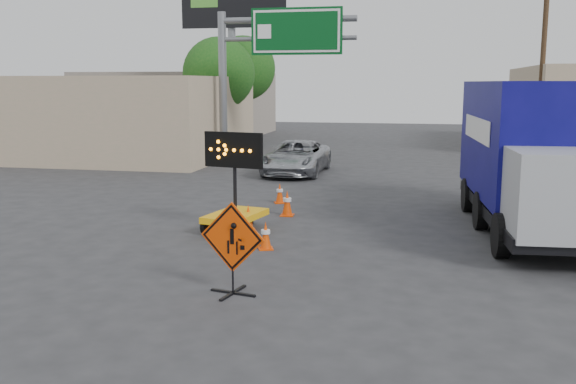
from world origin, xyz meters
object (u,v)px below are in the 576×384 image
(pickup_truck, at_px, (296,157))
(box_truck, at_px, (530,164))
(arrow_board, at_px, (235,209))
(construction_sign, at_px, (232,246))

(pickup_truck, bearing_deg, box_truck, -48.16)
(arrow_board, distance_m, pickup_truck, 10.52)
(construction_sign, xyz_separation_m, box_truck, (5.84, 6.30, 0.82))
(construction_sign, distance_m, box_truck, 8.63)
(construction_sign, bearing_deg, box_truck, 59.27)
(construction_sign, relative_size, arrow_board, 0.66)
(construction_sign, height_order, box_truck, box_truck)
(construction_sign, bearing_deg, pickup_truck, 109.31)
(box_truck, bearing_deg, construction_sign, -137.25)
(pickup_truck, height_order, box_truck, box_truck)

